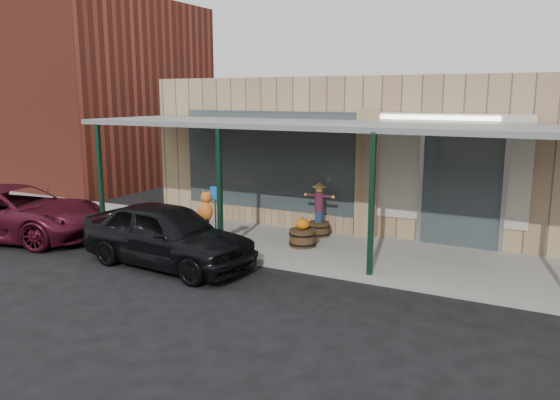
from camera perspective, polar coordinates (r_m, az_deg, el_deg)
The scene contains 10 objects.
ground at distance 10.22m, azimuth -4.48°, elevation -10.47°, with size 120.00×120.00×0.00m, color black.
sidewalk at distance 13.21m, azimuth 3.90°, elevation -5.14°, with size 40.00×3.20×0.15m, color gray.
storefront at distance 17.05m, azimuth 10.25°, elevation 5.24°, with size 12.00×6.25×4.20m.
awning at distance 12.68m, azimuth 4.00°, elevation 7.67°, with size 12.00×3.00×3.04m.
block_buildings_near at distance 17.50m, azimuth 17.88°, elevation 10.53°, with size 61.00×8.00×8.00m.
barrel_scarecrow at distance 14.04m, azimuth 4.09°, elevation -1.86°, with size 0.85×0.64×1.41m.
barrel_pumpkin at distance 13.10m, azimuth 2.35°, elevation -3.74°, with size 0.68×0.68×0.73m.
handicap_sign at distance 12.95m, azimuth -6.75°, elevation -0.88°, with size 0.30×0.07×1.46m.
parked_sedan at distance 12.26m, azimuth -11.68°, elevation -3.53°, with size 4.28×2.08×1.58m.
car_maroon at distance 15.91m, azimuth -26.02°, elevation -1.18°, with size 2.31×5.00×1.39m, color #501021.
Camera 1 is at (5.12, -8.02, 3.71)m, focal length 35.00 mm.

